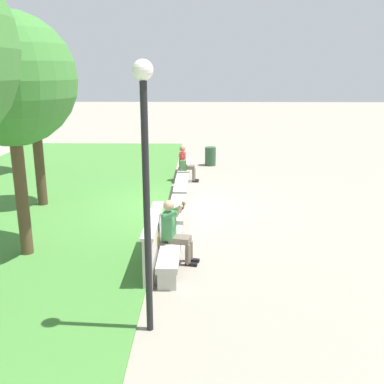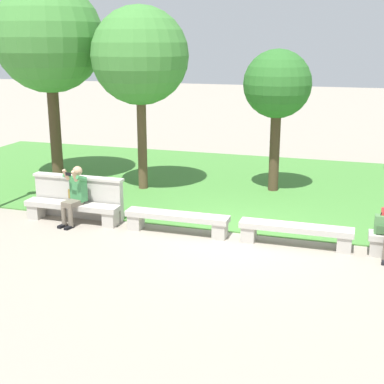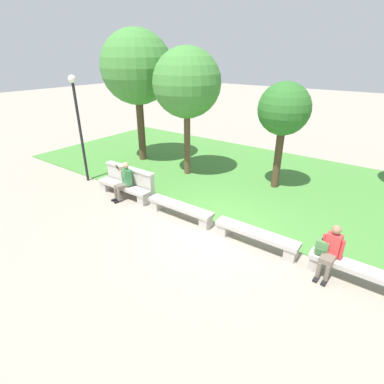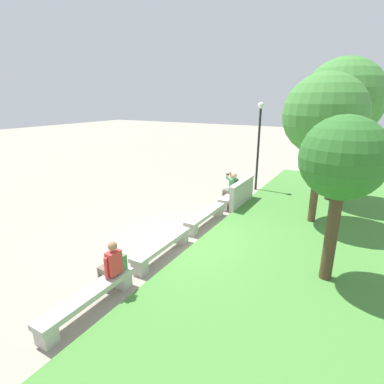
{
  "view_description": "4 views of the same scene",
  "coord_description": "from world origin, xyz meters",
  "px_view_note": "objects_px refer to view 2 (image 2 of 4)",
  "views": [
    {
      "loc": [
        -12.21,
        -0.6,
        3.89
      ],
      "look_at": [
        -1.21,
        -0.38,
        0.81
      ],
      "focal_mm": 42.0,
      "sensor_mm": 36.0,
      "label": 1
    },
    {
      "loc": [
        2.29,
        -10.36,
        4.04
      ],
      "look_at": [
        -0.92,
        -0.02,
        0.96
      ],
      "focal_mm": 50.0,
      "sensor_mm": 36.0,
      "label": 2
    },
    {
      "loc": [
        3.85,
        -6.36,
        4.69
      ],
      "look_at": [
        -0.76,
        -0.06,
        1.04
      ],
      "focal_mm": 28.0,
      "sensor_mm": 36.0,
      "label": 3
    },
    {
      "loc": [
        7.2,
        4.33,
        4.14
      ],
      "look_at": [
        -1.45,
        -0.63,
        1.02
      ],
      "focal_mm": 28.0,
      "sensor_mm": 36.0,
      "label": 4
    }
  ],
  "objects_px": {
    "bench_near": "(177,220)",
    "tree_behind_wall": "(277,86)",
    "person_photographer": "(75,192)",
    "tree_right_background": "(49,39)",
    "tree_far_back": "(140,57)",
    "bench_main": "(72,209)",
    "backpack": "(382,225)",
    "bench_mid": "(296,232)"
  },
  "relations": [
    {
      "from": "bench_main",
      "to": "tree_far_back",
      "type": "distance_m",
      "value": 4.58
    },
    {
      "from": "bench_near",
      "to": "bench_mid",
      "type": "relative_size",
      "value": 1.0
    },
    {
      "from": "person_photographer",
      "to": "bench_mid",
      "type": "bearing_deg",
      "value": 0.87
    },
    {
      "from": "bench_near",
      "to": "tree_right_background",
      "type": "xyz_separation_m",
      "value": [
        -4.93,
        3.36,
        3.78
      ]
    },
    {
      "from": "bench_near",
      "to": "tree_far_back",
      "type": "distance_m",
      "value": 5.0
    },
    {
      "from": "tree_far_back",
      "to": "tree_behind_wall",
      "type": "bearing_deg",
      "value": 13.91
    },
    {
      "from": "bench_main",
      "to": "tree_right_background",
      "type": "distance_m",
      "value": 5.59
    },
    {
      "from": "person_photographer",
      "to": "tree_far_back",
      "type": "height_order",
      "value": "tree_far_back"
    },
    {
      "from": "backpack",
      "to": "tree_behind_wall",
      "type": "xyz_separation_m",
      "value": [
        -2.71,
        3.99,
        2.26
      ]
    },
    {
      "from": "person_photographer",
      "to": "tree_far_back",
      "type": "bearing_deg",
      "value": 84.03
    },
    {
      "from": "tree_far_back",
      "to": "bench_mid",
      "type": "bearing_deg",
      "value": -34.05
    },
    {
      "from": "person_photographer",
      "to": "tree_behind_wall",
      "type": "height_order",
      "value": "tree_behind_wall"
    },
    {
      "from": "backpack",
      "to": "bench_mid",
      "type": "bearing_deg",
      "value": 179.86
    },
    {
      "from": "bench_near",
      "to": "tree_right_background",
      "type": "bearing_deg",
      "value": 145.69
    },
    {
      "from": "backpack",
      "to": "tree_behind_wall",
      "type": "height_order",
      "value": "tree_behind_wall"
    },
    {
      "from": "tree_behind_wall",
      "to": "tree_right_background",
      "type": "relative_size",
      "value": 0.68
    },
    {
      "from": "tree_behind_wall",
      "to": "bench_near",
      "type": "bearing_deg",
      "value": -110.14
    },
    {
      "from": "person_photographer",
      "to": "tree_far_back",
      "type": "relative_size",
      "value": 0.27
    },
    {
      "from": "tree_far_back",
      "to": "bench_near",
      "type": "bearing_deg",
      "value": -56.46
    },
    {
      "from": "bench_near",
      "to": "bench_mid",
      "type": "height_order",
      "value": "same"
    },
    {
      "from": "bench_main",
      "to": "bench_near",
      "type": "distance_m",
      "value": 2.55
    },
    {
      "from": "bench_near",
      "to": "tree_behind_wall",
      "type": "bearing_deg",
      "value": 69.86
    },
    {
      "from": "bench_mid",
      "to": "tree_behind_wall",
      "type": "xyz_separation_m",
      "value": [
        -1.08,
        3.99,
        2.58
      ]
    },
    {
      "from": "backpack",
      "to": "tree_far_back",
      "type": "bearing_deg",
      "value": 153.44
    },
    {
      "from": "bench_main",
      "to": "tree_far_back",
      "type": "xyz_separation_m",
      "value": [
        0.48,
        3.12,
        3.32
      ]
    },
    {
      "from": "tree_behind_wall",
      "to": "tree_right_background",
      "type": "distance_m",
      "value": 6.53
    },
    {
      "from": "tree_right_background",
      "to": "backpack",
      "type": "bearing_deg",
      "value": -20.29
    },
    {
      "from": "tree_behind_wall",
      "to": "person_photographer",
      "type": "bearing_deg",
      "value": -133.54
    },
    {
      "from": "tree_far_back",
      "to": "backpack",
      "type": "bearing_deg",
      "value": -26.56
    },
    {
      "from": "bench_main",
      "to": "bench_near",
      "type": "xyz_separation_m",
      "value": [
        2.55,
        0.0,
        0.0
      ]
    },
    {
      "from": "bench_main",
      "to": "backpack",
      "type": "xyz_separation_m",
      "value": [
        6.72,
        -0.0,
        0.32
      ]
    },
    {
      "from": "bench_near",
      "to": "tree_far_back",
      "type": "xyz_separation_m",
      "value": [
        -2.07,
        3.12,
        3.32
      ]
    },
    {
      "from": "tree_right_background",
      "to": "tree_far_back",
      "type": "distance_m",
      "value": 2.91
    },
    {
      "from": "bench_near",
      "to": "backpack",
      "type": "xyz_separation_m",
      "value": [
        4.18,
        -0.0,
        0.32
      ]
    },
    {
      "from": "bench_near",
      "to": "person_photographer",
      "type": "relative_size",
      "value": 1.73
    },
    {
      "from": "person_photographer",
      "to": "tree_behind_wall",
      "type": "relative_size",
      "value": 0.34
    },
    {
      "from": "person_photographer",
      "to": "backpack",
      "type": "xyz_separation_m",
      "value": [
        6.58,
        0.07,
        -0.11
      ]
    },
    {
      "from": "tree_far_back",
      "to": "bench_main",
      "type": "bearing_deg",
      "value": -98.75
    },
    {
      "from": "bench_near",
      "to": "person_photographer",
      "type": "xyz_separation_m",
      "value": [
        -2.4,
        -0.08,
        0.43
      ]
    },
    {
      "from": "person_photographer",
      "to": "tree_right_background",
      "type": "relative_size",
      "value": 0.23
    },
    {
      "from": "bench_main",
      "to": "tree_far_back",
      "type": "bearing_deg",
      "value": 81.25
    },
    {
      "from": "backpack",
      "to": "tree_right_background",
      "type": "bearing_deg",
      "value": 159.71
    }
  ]
}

